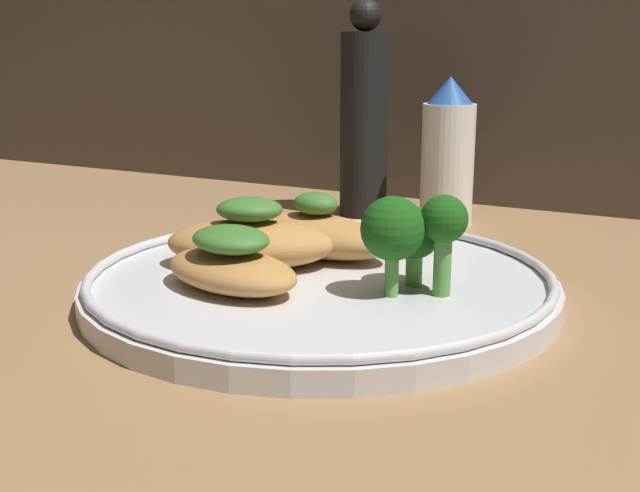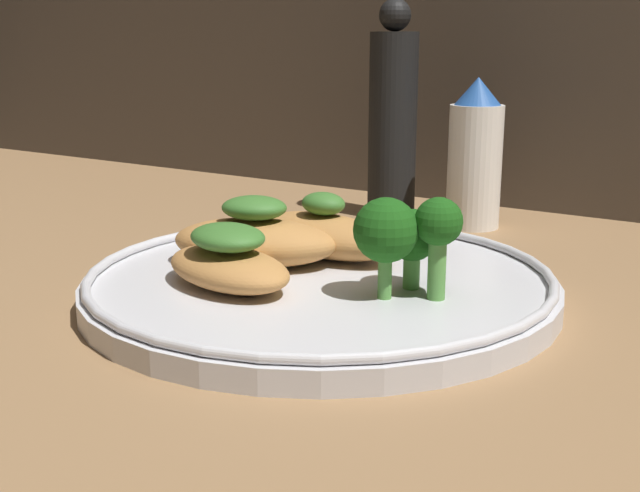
# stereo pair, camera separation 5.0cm
# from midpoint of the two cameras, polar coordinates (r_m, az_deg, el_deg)

# --- Properties ---
(ground_plane) EXTENTS (1.80, 1.80, 0.01)m
(ground_plane) POSITION_cam_midpoint_polar(r_m,az_deg,el_deg) (0.51, -2.81, -4.28)
(ground_plane) COLOR #936D47
(plate) EXTENTS (0.30, 0.30, 0.02)m
(plate) POSITION_cam_midpoint_polar(r_m,az_deg,el_deg) (0.51, -2.83, -2.68)
(plate) COLOR silver
(plate) RESTS_ON ground_plane
(grilled_meat_front) EXTENTS (0.10, 0.08, 0.04)m
(grilled_meat_front) POSITION_cam_midpoint_polar(r_m,az_deg,el_deg) (0.48, -9.29, -1.33)
(grilled_meat_front) COLOR #BC7F42
(grilled_meat_front) RESTS_ON plate
(grilled_meat_middle) EXTENTS (0.12, 0.09, 0.05)m
(grilled_meat_middle) POSITION_cam_midpoint_polar(r_m,az_deg,el_deg) (0.53, -7.59, 0.42)
(grilled_meat_middle) COLOR #BC7F42
(grilled_meat_middle) RESTS_ON plate
(grilled_meat_back) EXTENTS (0.12, 0.07, 0.04)m
(grilled_meat_back) POSITION_cam_midpoint_polar(r_m,az_deg,el_deg) (0.55, -2.91, 0.88)
(grilled_meat_back) COLOR #BC7F42
(grilled_meat_back) RESTS_ON plate
(broccoli_bunch) EXTENTS (0.06, 0.06, 0.06)m
(broccoli_bunch) POSITION_cam_midpoint_polar(r_m,az_deg,el_deg) (0.46, 3.48, 1.08)
(broccoli_bunch) COLOR #569942
(broccoli_bunch) RESTS_ON plate
(sauce_bottle) EXTENTS (0.05, 0.05, 0.13)m
(sauce_bottle) POSITION_cam_midpoint_polar(r_m,az_deg,el_deg) (0.71, 6.79, 6.47)
(sauce_bottle) COLOR white
(sauce_bottle) RESTS_ON ground_plane
(pepper_grinder) EXTENTS (0.04, 0.04, 0.19)m
(pepper_grinder) POSITION_cam_midpoint_polar(r_m,az_deg,el_deg) (0.74, 1.20, 9.05)
(pepper_grinder) COLOR black
(pepper_grinder) RESTS_ON ground_plane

